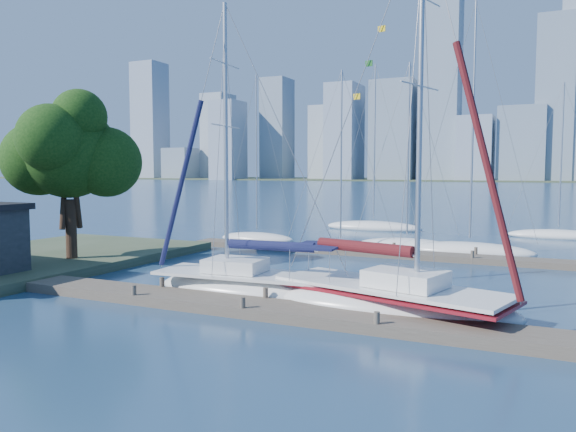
% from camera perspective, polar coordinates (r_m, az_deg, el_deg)
% --- Properties ---
extents(ground, '(700.00, 700.00, 0.00)m').
position_cam_1_polar(ground, '(21.50, -3.41, -9.82)').
color(ground, navy).
rests_on(ground, ground).
extents(near_dock, '(26.00, 2.00, 0.40)m').
position_cam_1_polar(near_dock, '(21.46, -3.42, -9.30)').
color(near_dock, '#4C4237').
rests_on(near_dock, ground).
extents(far_dock, '(30.00, 1.80, 0.36)m').
position_cam_1_polar(far_dock, '(35.58, 11.95, -3.87)').
color(far_dock, '#4C4237').
rests_on(far_dock, ground).
extents(shore, '(12.00, 22.00, 0.50)m').
position_cam_1_polar(shore, '(34.74, -26.35, -4.33)').
color(shore, '#38472D').
rests_on(shore, ground).
extents(far_shore, '(800.00, 100.00, 1.50)m').
position_cam_1_polar(far_shore, '(338.47, 23.50, 3.30)').
color(far_shore, '#38472D').
rests_on(far_shore, ground).
extents(tree, '(7.23, 6.60, 9.70)m').
position_cam_1_polar(tree, '(33.25, -21.37, 6.36)').
color(tree, black).
rests_on(tree, ground).
extents(sailboat_navy, '(8.88, 3.45, 12.95)m').
position_cam_1_polar(sailboat_navy, '(24.05, -4.05, -5.90)').
color(sailboat_navy, white).
rests_on(sailboat_navy, ground).
extents(sailboat_maroon, '(9.96, 5.43, 14.87)m').
position_cam_1_polar(sailboat_maroon, '(21.35, 10.32, -7.00)').
color(sailboat_maroon, white).
rests_on(sailboat_maroon, ground).
extents(bg_boat_0, '(6.16, 2.21, 12.83)m').
position_cam_1_polar(bg_boat_0, '(42.99, -3.17, -2.22)').
color(bg_boat_0, white).
rests_on(bg_boat_0, ground).
extents(bg_boat_1, '(7.32, 4.46, 12.21)m').
position_cam_1_polar(bg_boat_1, '(37.40, 5.36, -3.27)').
color(bg_boat_1, white).
rests_on(bg_boat_1, ground).
extents(bg_boat_2, '(7.34, 4.67, 12.93)m').
position_cam_1_polar(bg_boat_2, '(38.97, 11.97, -2.99)').
color(bg_boat_2, white).
rests_on(bg_boat_2, ground).
extents(bg_boat_3, '(8.30, 3.69, 16.21)m').
position_cam_1_polar(bg_boat_3, '(37.66, 17.97, -3.32)').
color(bg_boat_3, white).
rests_on(bg_boat_3, ground).
extents(bg_boat_6, '(9.21, 5.29, 15.29)m').
position_cam_1_polar(bg_boat_6, '(51.78, 8.68, -1.07)').
color(bg_boat_6, white).
rests_on(bg_boat_6, ground).
extents(bg_boat_7, '(7.74, 2.75, 12.59)m').
position_cam_1_polar(bg_boat_7, '(49.64, 25.78, -1.77)').
color(bg_boat_7, white).
rests_on(bg_boat_7, ground).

